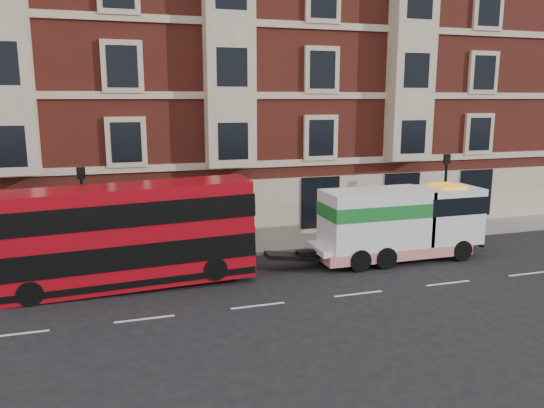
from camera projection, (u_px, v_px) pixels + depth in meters
The scene contains 8 objects.
ground at pixel (258, 306), 19.11m from camera, with size 120.00×120.00×0.00m, color black.
sidewalk at pixel (217, 249), 26.13m from camera, with size 90.00×3.00×0.15m, color slate.
victorian_terrace at pixel (197, 52), 31.34m from camera, with size 45.00×12.00×20.40m.
lamp_post_west at pixel (84, 210), 22.66m from camera, with size 0.35×0.15×4.35m.
lamp_post_east at pixel (445, 189), 27.88m from camera, with size 0.35×0.15×4.35m.
double_decker_bus at pixel (124, 234), 20.65m from camera, with size 10.00×2.29×4.05m.
tow_truck at pixel (397, 223), 24.22m from camera, with size 8.01×2.37×3.34m.
pedestrian at pixel (35, 253), 22.36m from camera, with size 0.57×0.37×1.55m, color #191F33.
Camera 1 is at (-4.85, -17.37, 7.35)m, focal length 35.00 mm.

